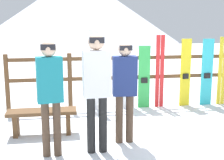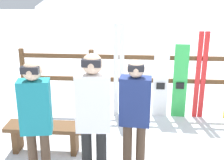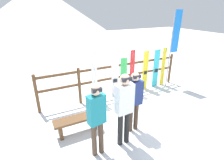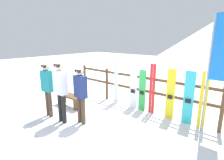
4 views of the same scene
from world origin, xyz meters
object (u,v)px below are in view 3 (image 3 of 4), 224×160
(person_navy, at_px, (134,98))
(snowboard_green, at_px, (124,77))
(ski_pair_red, at_px, (132,72))
(ski_pair_yellow, at_px, (163,67))
(bench, at_px, (77,122))
(ski_pair_white, at_px, (94,77))
(rental_flag, at_px, (174,40))
(snowboard_cyan, at_px, (156,69))
(snowboard_yellow, at_px, (145,71))
(person_white, at_px, (124,105))
(snowboard_white, at_px, (115,79))
(person_teal, at_px, (97,115))

(person_navy, distance_m, snowboard_green, 2.15)
(ski_pair_red, relative_size, ski_pair_yellow, 1.03)
(bench, distance_m, ski_pair_white, 1.84)
(rental_flag, bearing_deg, snowboard_cyan, 161.06)
(bench, xyz_separation_m, snowboard_green, (2.20, 1.40, 0.38))
(bench, height_order, ski_pair_red, ski_pair_red)
(snowboard_green, relative_size, snowboard_yellow, 0.91)
(ski_pair_white, bearing_deg, snowboard_green, -0.17)
(ski_pair_white, height_order, snowboard_green, ski_pair_white)
(snowboard_yellow, relative_size, snowboard_cyan, 1.00)
(ski_pair_white, relative_size, ski_pair_yellow, 1.11)
(person_white, xyz_separation_m, ski_pair_red, (1.69, 2.29, -0.24))
(ski_pair_yellow, bearing_deg, ski_pair_white, -180.00)
(bench, distance_m, snowboard_white, 2.34)
(person_navy, distance_m, person_teal, 1.21)
(bench, height_order, snowboard_green, snowboard_green)
(person_navy, xyz_separation_m, snowboard_cyan, (2.35, 1.96, -0.19))
(bench, distance_m, person_white, 1.45)
(bench, xyz_separation_m, snowboard_yellow, (3.18, 1.40, 0.46))
(ski_pair_yellow, height_order, rental_flag, rental_flag)
(ski_pair_red, height_order, snowboard_cyan, ski_pair_red)
(snowboard_green, distance_m, snowboard_yellow, 0.98)
(snowboard_green, xyz_separation_m, ski_pair_red, (0.37, 0.00, 0.12))
(person_white, distance_m, ski_pair_white, 2.30)
(ski_pair_red, distance_m, rental_flag, 2.04)
(ski_pair_yellow, bearing_deg, snowboard_yellow, -179.79)
(person_navy, xyz_separation_m, rental_flag, (2.92, 1.77, 0.95))
(person_teal, bearing_deg, rental_flag, 27.51)
(ski_pair_white, bearing_deg, person_navy, -81.24)
(snowboard_cyan, relative_size, ski_pair_yellow, 0.97)
(snowboard_yellow, distance_m, ski_pair_yellow, 0.91)
(ski_pair_red, xyz_separation_m, snowboard_yellow, (0.62, -0.00, -0.05))
(person_navy, xyz_separation_m, ski_pair_yellow, (2.73, 1.97, -0.17))
(person_teal, bearing_deg, snowboard_green, 49.19)
(person_teal, relative_size, rental_flag, 0.57)
(person_navy, bearing_deg, snowboard_white, 76.18)
(rental_flag, bearing_deg, person_navy, -148.76)
(bench, bearing_deg, ski_pair_white, 53.15)
(person_navy, distance_m, rental_flag, 3.54)
(ski_pair_red, distance_m, snowboard_yellow, 0.62)
(person_white, height_order, ski_pair_red, person_white)
(snowboard_white, height_order, ski_pair_yellow, ski_pair_yellow)
(snowboard_white, distance_m, ski_pair_yellow, 2.25)
(snowboard_green, bearing_deg, person_white, -120.13)
(snowboard_yellow, bearing_deg, snowboard_white, -179.99)
(rental_flag, bearing_deg, person_teal, -152.49)
(snowboard_cyan, relative_size, rental_flag, 0.52)
(person_teal, xyz_separation_m, person_white, (0.67, 0.03, 0.05))
(ski_pair_white, xyz_separation_m, snowboard_yellow, (2.13, -0.00, -0.11))
(person_white, relative_size, snowboard_yellow, 1.15)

